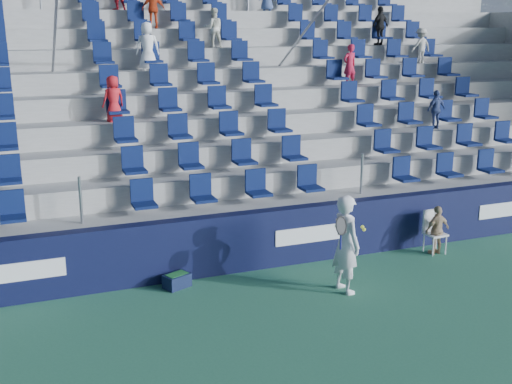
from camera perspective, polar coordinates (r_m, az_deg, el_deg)
ground at (r=10.47m, az=4.67°, el=-12.85°), size 70.00×70.00×0.00m
sponsor_wall at (r=12.90m, az=-1.38°, el=-4.44°), size 24.00×0.32×1.20m
grandstand at (r=17.27m, az=-7.24°, el=5.63°), size 24.00×8.17×6.63m
tennis_player at (r=11.90m, az=7.99°, el=-4.58°), size 0.69×0.73×1.85m
line_judge_chair at (r=14.47m, az=15.46°, el=-3.12°), size 0.43×0.44×0.93m
line_judge at (r=14.35m, az=15.81°, el=-3.27°), size 0.65×0.33×1.07m
ball_bin at (r=12.32m, az=-7.04°, el=-7.77°), size 0.56×0.48×0.27m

